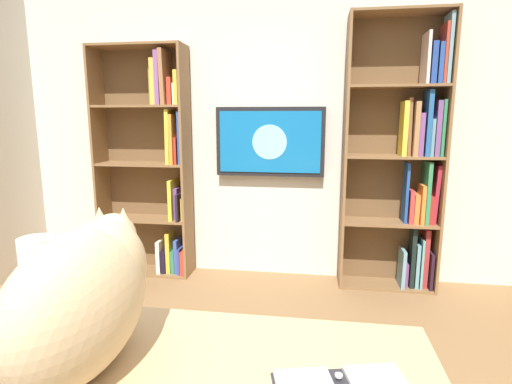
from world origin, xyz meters
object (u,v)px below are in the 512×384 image
(bookshelf_left, at_px, (406,160))
(wall_mounted_tv, at_px, (270,142))
(bookshelf_right, at_px, (155,163))
(cat, at_px, (87,292))
(paper_towel_roll, at_px, (40,279))

(bookshelf_left, xyz_separation_m, wall_mounted_tv, (1.12, -0.08, 0.13))
(bookshelf_left, height_order, bookshelf_right, bookshelf_left)
(bookshelf_left, bearing_deg, bookshelf_right, -0.05)
(wall_mounted_tv, distance_m, cat, 2.58)
(paper_towel_roll, bearing_deg, cat, 145.66)
(bookshelf_left, height_order, cat, bookshelf_left)
(bookshelf_left, distance_m, bookshelf_right, 2.15)
(wall_mounted_tv, height_order, paper_towel_roll, wall_mounted_tv)
(paper_towel_roll, bearing_deg, bookshelf_right, -76.36)
(bookshelf_left, xyz_separation_m, bookshelf_right, (2.15, -0.00, -0.06))
(bookshelf_left, xyz_separation_m, cat, (1.30, 2.48, -0.11))
(bookshelf_left, bearing_deg, wall_mounted_tv, -4.28)
(bookshelf_right, relative_size, paper_towel_roll, 7.38)
(cat, xyz_separation_m, paper_towel_roll, (0.29, -0.20, -0.07))
(bookshelf_left, distance_m, cat, 2.80)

